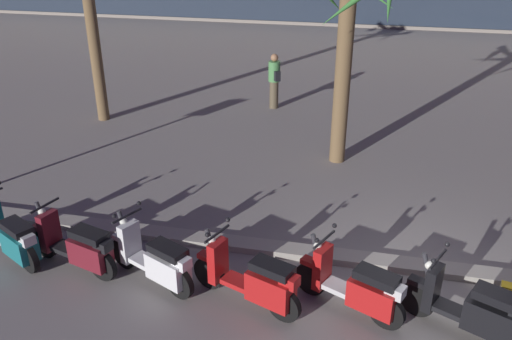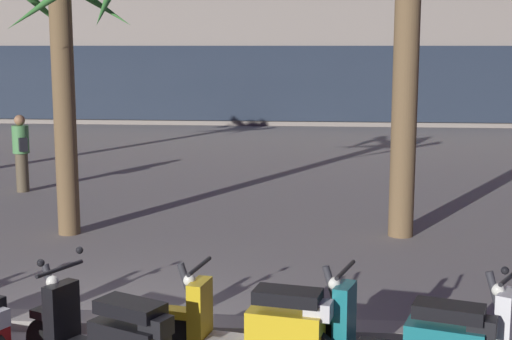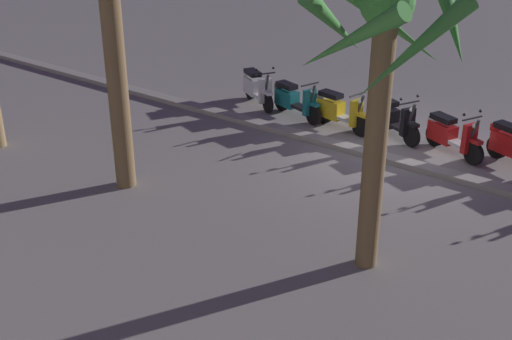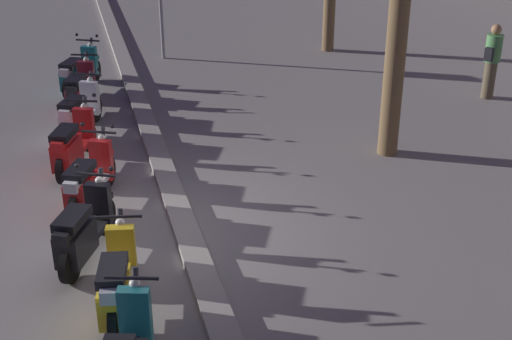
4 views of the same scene
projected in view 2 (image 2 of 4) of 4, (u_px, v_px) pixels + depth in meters
curb_strip at (104, 323)px, 8.11m from camera, size 60.00×0.36×0.12m
scooter_black_tail_end at (108, 339)px, 6.63m from camera, size 1.59×0.90×1.17m
scooter_yellow_gap_after_mid at (259, 330)px, 6.83m from camera, size 1.73×0.66×1.04m
scooter_teal_second_in_line at (412, 340)px, 6.65m from camera, size 1.78×0.80×1.04m
palm_tree_mid_walkway at (60, 18)px, 11.63m from camera, size 2.56×2.59×4.65m
pedestrian_by_palm_tree at (21, 151)px, 15.54m from camera, size 0.39×0.45×1.61m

